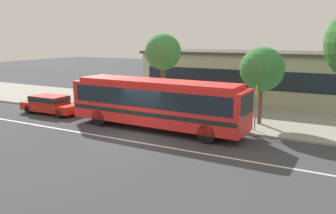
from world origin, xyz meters
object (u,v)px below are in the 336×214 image
(street_tree_mid_block, at_px, (262,69))
(bus_stop_sign, at_px, (256,102))
(pedestrian_waiting_near_sign, at_px, (244,113))
(pedestrian_walking_along_curb, at_px, (183,104))
(sedan_behind_bus, at_px, (51,104))
(transit_bus, at_px, (157,101))
(street_tree_near_stop, at_px, (163,53))

(street_tree_mid_block, bearing_deg, bus_stop_sign, -85.23)
(pedestrian_waiting_near_sign, distance_m, pedestrian_walking_along_curb, 4.61)
(pedestrian_waiting_near_sign, bearing_deg, sedan_behind_bus, -172.72)
(pedestrian_walking_along_curb, relative_size, bus_stop_sign, 0.61)
(transit_bus, bearing_deg, sedan_behind_bus, 179.09)
(sedan_behind_bus, xyz_separation_m, pedestrian_waiting_near_sign, (13.52, 1.73, 0.39))
(sedan_behind_bus, xyz_separation_m, pedestrian_walking_along_curb, (9.07, 2.91, 0.31))
(transit_bus, bearing_deg, street_tree_mid_block, 36.70)
(bus_stop_sign, bearing_deg, pedestrian_waiting_near_sign, -158.15)
(sedan_behind_bus, xyz_separation_m, street_tree_mid_block, (13.94, 3.68, 2.74))
(pedestrian_walking_along_curb, bearing_deg, street_tree_mid_block, 8.90)
(sedan_behind_bus, bearing_deg, bus_stop_sign, 7.90)
(street_tree_near_stop, bearing_deg, pedestrian_waiting_near_sign, -20.62)
(pedestrian_walking_along_curb, relative_size, street_tree_mid_block, 0.34)
(pedestrian_waiting_near_sign, height_order, pedestrian_walking_along_curb, pedestrian_waiting_near_sign)
(pedestrian_waiting_near_sign, xyz_separation_m, bus_stop_sign, (0.56, 0.23, 0.66))
(sedan_behind_bus, relative_size, pedestrian_walking_along_curb, 2.85)
(sedan_behind_bus, xyz_separation_m, street_tree_near_stop, (6.82, 4.25, 3.56))
(pedestrian_walking_along_curb, distance_m, street_tree_near_stop, 4.18)
(sedan_behind_bus, height_order, pedestrian_waiting_near_sign, pedestrian_waiting_near_sign)
(pedestrian_waiting_near_sign, distance_m, street_tree_near_stop, 7.84)
(pedestrian_walking_along_curb, relative_size, street_tree_near_stop, 0.29)
(bus_stop_sign, distance_m, street_tree_near_stop, 8.03)
(pedestrian_walking_along_curb, bearing_deg, street_tree_near_stop, 149.26)
(transit_bus, xyz_separation_m, sedan_behind_bus, (-8.82, 0.14, -0.98))
(pedestrian_waiting_near_sign, relative_size, pedestrian_walking_along_curb, 1.08)
(sedan_behind_bus, distance_m, bus_stop_sign, 14.26)
(pedestrian_waiting_near_sign, relative_size, bus_stop_sign, 0.66)
(pedestrian_waiting_near_sign, xyz_separation_m, street_tree_mid_block, (0.42, 1.95, 2.35))
(pedestrian_waiting_near_sign, bearing_deg, transit_bus, -158.32)
(sedan_behind_bus, bearing_deg, transit_bus, -0.91)
(pedestrian_waiting_near_sign, relative_size, street_tree_near_stop, 0.31)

